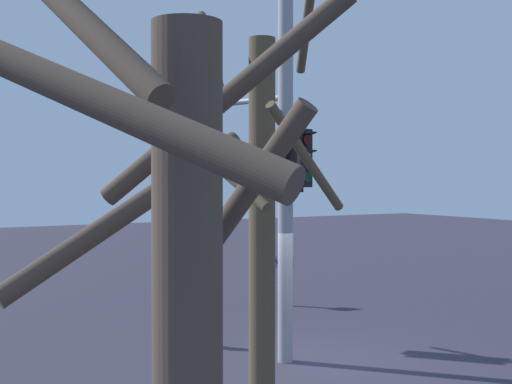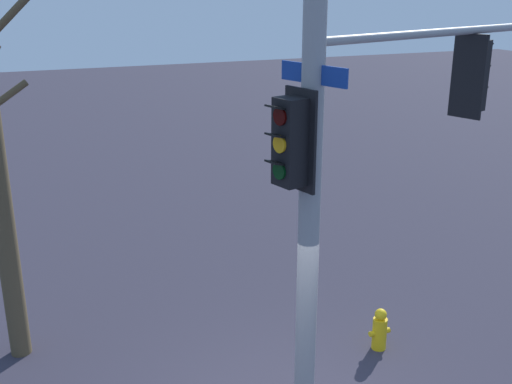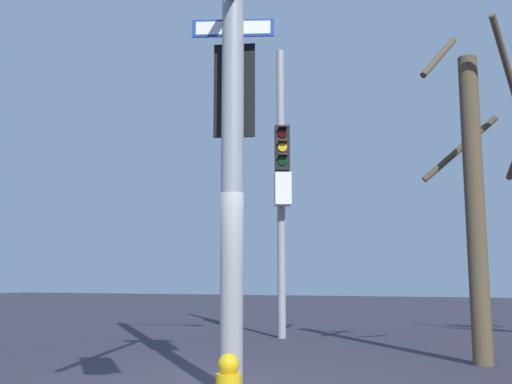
# 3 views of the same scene
# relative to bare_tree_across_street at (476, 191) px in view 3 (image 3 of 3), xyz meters

# --- Properties ---
(main_signal_pole_assembly) EXTENTS (5.66, 2.98, 8.78)m
(main_signal_pole_assembly) POSITION_rel_bare_tree_across_street_xyz_m (-4.32, 2.62, 1.70)
(main_signal_pole_assembly) COLOR gray
(main_signal_pole_assembly) RESTS_ON ground
(secondary_pole_assembly) EXTENTS (0.72, 0.55, 7.15)m
(secondary_pole_assembly) POSITION_rel_bare_tree_across_street_xyz_m (2.77, 4.48, 0.90)
(secondary_pole_assembly) COLOR gray
(secondary_pole_assembly) RESTS_ON ground
(bare_tree_across_street) EXTENTS (1.95, 2.05, 5.97)m
(bare_tree_across_street) POSITION_rel_bare_tree_across_street_xyz_m (0.00, 0.00, 0.00)
(bare_tree_across_street) COLOR brown
(bare_tree_across_street) RESTS_ON ground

